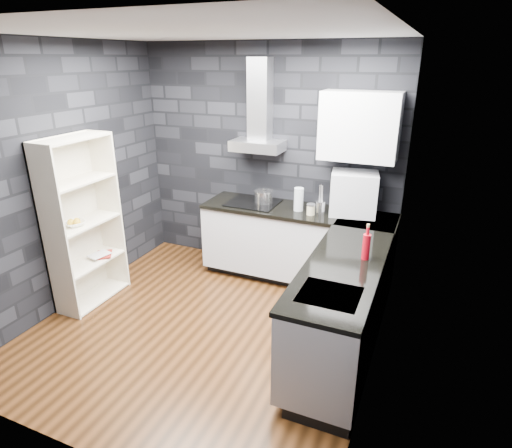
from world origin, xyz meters
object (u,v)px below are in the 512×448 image
Objects in this scene: storage_jar at (311,210)px; appliance_garage at (353,194)px; pot at (264,197)px; glass_vase at (299,199)px; red_bottle at (366,247)px; utensil_crock at (320,207)px; bookshelf at (83,223)px; fruit_bowl at (75,223)px.

appliance_garage is (0.41, 0.21, 0.17)m from storage_jar.
pot reaches higher than storage_jar.
red_bottle is (0.91, -0.97, -0.02)m from glass_vase.
utensil_crock is 0.07× the size of bookshelf.
storage_jar is at bearing 21.98° from bookshelf.
glass_vase reaches higher than fruit_bowl.
pot reaches higher than fruit_bowl.
glass_vase is (0.46, -0.08, 0.06)m from pot.
bookshelf is (-1.94, -1.27, -0.13)m from glass_vase.
pot is 2.00× the size of storage_jar.
utensil_crock is at bearing 52.35° from storage_jar.
storage_jar is at bearing -25.99° from glass_vase.
red_bottle is (1.37, -1.05, 0.04)m from pot.
bookshelf reaches higher than utensil_crock.
utensil_crock is (0.08, 0.10, 0.01)m from storage_jar.
bookshelf is at bearing -146.91° from glass_vase.
glass_vase reaches higher than red_bottle.
appliance_garage reaches higher than storage_jar.
pot is 0.12× the size of bookshelf.
utensil_crock is at bearing 32.52° from fruit_bowl.
appliance_garage reaches higher than utensil_crock.
fruit_bowl is at bearing -148.47° from storage_jar.
bookshelf is at bearing -150.71° from storage_jar.
bookshelf is 9.00× the size of fruit_bowl.
bookshelf is (-2.52, -1.40, -0.22)m from appliance_garage.
bookshelf is at bearing -174.03° from red_bottle.
fruit_bowl is (0.00, -0.11, 0.04)m from bookshelf.
appliance_garage is at bearing 106.85° from red_bottle.
utensil_crock is at bearing 4.12° from glass_vase.
storage_jar is at bearing 130.04° from red_bottle.
storage_jar is (0.17, -0.08, -0.08)m from glass_vase.
storage_jar is 2.42m from bookshelf.
storage_jar is (0.63, -0.17, -0.02)m from pot.
storage_jar is 0.49m from appliance_garage.
bookshelf reaches higher than red_bottle.
glass_vase is at bearing 25.78° from bookshelf.
appliance_garage reaches higher than red_bottle.
fruit_bowl is (-1.48, -1.46, -0.04)m from pot.
utensil_crock is 0.28× the size of appliance_garage.
red_bottle is at bearing -46.68° from glass_vase.
glass_vase reaches higher than storage_jar.
pot is at bearing 169.71° from glass_vase.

